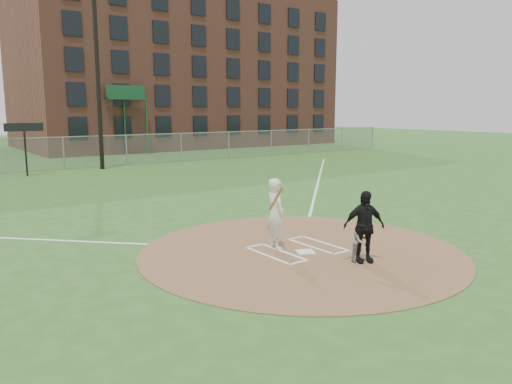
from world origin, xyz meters
TOP-DOWN VIEW (x-y plane):
  - ground at (0.00, 0.00)m, footprint 140.00×140.00m
  - dirt_circle at (0.00, 0.00)m, footprint 8.40×8.40m
  - home_plate at (-0.03, -0.21)m, footprint 0.58×0.58m
  - foul_line_first at (9.00, 9.00)m, footprint 17.04×17.04m
  - catcher at (0.56, -1.54)m, footprint 0.51×0.41m
  - umpire at (0.57, -1.61)m, footprint 1.11×0.82m
  - batters_boxes at (0.00, 0.15)m, footprint 2.08×1.88m
  - batter_at_plate at (-0.38, 0.59)m, footprint 0.63×1.07m
  - outfield_fence at (0.00, 22.00)m, footprint 56.08×0.08m
  - brick_warehouse at (16.00, 37.96)m, footprint 30.00×17.17m
  - light_pole at (2.00, 21.00)m, footprint 1.20×0.30m
  - scoreboard_sign at (-2.50, 20.20)m, footprint 2.00×0.10m

SIDE VIEW (x-z plane):
  - ground at x=0.00m, z-range 0.00..0.00m
  - foul_line_first at x=9.00m, z-range 0.00..0.01m
  - dirt_circle at x=0.00m, z-range 0.00..0.02m
  - batters_boxes at x=0.00m, z-range 0.02..0.03m
  - home_plate at x=-0.03m, z-range 0.02..0.05m
  - catcher at x=0.56m, z-range 0.02..1.03m
  - umpire at x=0.57m, z-range 0.02..1.76m
  - batter_at_plate at x=-0.38m, z-range 0.02..1.89m
  - outfield_fence at x=0.00m, z-range 0.00..2.03m
  - scoreboard_sign at x=-2.50m, z-range 0.92..3.85m
  - light_pole at x=2.00m, z-range 0.50..12.72m
  - brick_warehouse at x=16.00m, z-range 0.00..15.00m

